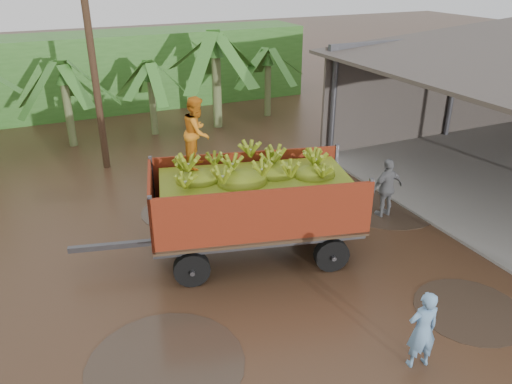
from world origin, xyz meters
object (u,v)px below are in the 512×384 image
banana_trailer (254,200)px  utility_pole (93,60)px  man_blue (422,330)px  man_grey (387,188)px

banana_trailer → utility_pole: 8.16m
banana_trailer → man_blue: 4.90m
man_grey → utility_pole: size_ratio=0.23×
man_blue → man_grey: size_ratio=0.91×
banana_trailer → utility_pole: utility_pole is taller
man_blue → utility_pole: (-3.52, 12.18, 2.97)m
banana_trailer → man_blue: (1.14, -4.71, -0.71)m
man_blue → man_grey: bearing=-111.5°
man_grey → utility_pole: bearing=-49.0°
utility_pole → man_blue: bearing=-73.9°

